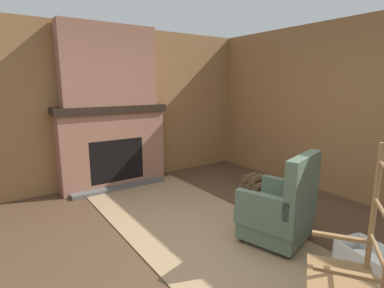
% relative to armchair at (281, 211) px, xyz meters
% --- Properties ---
extents(ground_plane, '(14.00, 14.00, 0.00)m').
position_rel_armchair_xyz_m(ground_plane, '(-0.34, -0.82, -0.36)').
color(ground_plane, '#4C3523').
extents(wood_panel_wall_left, '(0.06, 5.97, 2.66)m').
position_rel_armchair_xyz_m(wood_panel_wall_left, '(-3.05, -0.82, 0.97)').
color(wood_panel_wall_left, olive).
rests_on(wood_panel_wall_left, ground).
extents(wood_panel_wall_back, '(5.97, 0.09, 2.66)m').
position_rel_armchair_xyz_m(wood_panel_wall_back, '(-0.31, 1.90, 0.97)').
color(wood_panel_wall_back, olive).
rests_on(wood_panel_wall_back, ground).
extents(fireplace_hearth, '(0.55, 1.84, 1.37)m').
position_rel_armchair_xyz_m(fireplace_hearth, '(-2.84, -0.82, 0.32)').
color(fireplace_hearth, '#93604C').
rests_on(fireplace_hearth, ground).
extents(chimney_breast, '(0.30, 1.53, 1.27)m').
position_rel_armchair_xyz_m(chimney_breast, '(-2.85, -0.82, 1.64)').
color(chimney_breast, '#93604C').
rests_on(chimney_breast, fireplace_hearth).
extents(area_rug, '(4.10, 1.65, 0.01)m').
position_rel_armchair_xyz_m(area_rug, '(-0.72, -0.57, -0.36)').
color(area_rug, '#997A56').
rests_on(area_rug, ground).
extents(armchair, '(0.82, 0.86, 1.02)m').
position_rel_armchair_xyz_m(armchair, '(0.00, 0.00, 0.00)').
color(armchair, '#516651').
rests_on(armchair, ground).
extents(rocking_chair, '(0.94, 0.86, 1.34)m').
position_rel_armchair_xyz_m(rocking_chair, '(1.11, -0.70, 0.08)').
color(rocking_chair, olive).
rests_on(rocking_chair, ground).
extents(firewood_stack, '(0.45, 0.43, 0.23)m').
position_rel_armchair_xyz_m(firewood_stack, '(-1.41, 1.05, -0.26)').
color(firewood_stack, brown).
rests_on(firewood_stack, ground).
extents(laundry_basket, '(0.57, 0.44, 0.34)m').
position_rel_armchair_xyz_m(laundry_basket, '(0.93, 0.05, -0.19)').
color(laundry_basket, white).
rests_on(laundry_basket, ground).
extents(oil_lamp_vase, '(0.12, 0.12, 0.29)m').
position_rel_armchair_xyz_m(oil_lamp_vase, '(-2.89, -1.22, 1.11)').
color(oil_lamp_vase, '#B24C42').
rests_on(oil_lamp_vase, fireplace_hearth).
extents(storage_case, '(0.17, 0.20, 0.12)m').
position_rel_armchair_xyz_m(storage_case, '(-2.89, -0.41, 1.06)').
color(storage_case, gray).
rests_on(storage_case, fireplace_hearth).
extents(decorative_plate_on_mantel, '(0.07, 0.25, 0.25)m').
position_rel_armchair_xyz_m(decorative_plate_on_mantel, '(-2.91, -0.93, 1.13)').
color(decorative_plate_on_mantel, '#336093').
rests_on(decorative_plate_on_mantel, fireplace_hearth).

